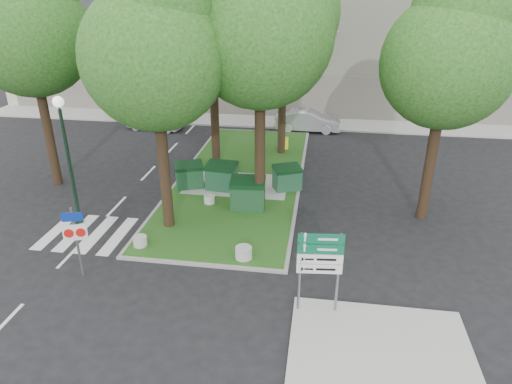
% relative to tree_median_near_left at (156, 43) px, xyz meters
% --- Properties ---
extents(ground, '(120.00, 120.00, 0.00)m').
position_rel_tree_median_near_left_xyz_m(ground, '(1.41, -2.56, -7.32)').
color(ground, black).
rests_on(ground, ground).
extents(median_island, '(6.00, 16.00, 0.12)m').
position_rel_tree_median_near_left_xyz_m(median_island, '(1.91, 5.44, -7.26)').
color(median_island, '#224614').
rests_on(median_island, ground).
extents(median_kerb, '(6.30, 16.30, 0.10)m').
position_rel_tree_median_near_left_xyz_m(median_kerb, '(1.91, 5.44, -7.27)').
color(median_kerb, gray).
rests_on(median_kerb, ground).
extents(sidewalk_corner, '(5.00, 4.00, 0.12)m').
position_rel_tree_median_near_left_xyz_m(sidewalk_corner, '(7.91, -6.06, -7.26)').
color(sidewalk_corner, '#999993').
rests_on(sidewalk_corner, ground).
extents(building_sidewalk, '(42.00, 3.00, 0.12)m').
position_rel_tree_median_near_left_xyz_m(building_sidewalk, '(1.41, 15.94, -7.26)').
color(building_sidewalk, '#999993').
rests_on(building_sidewalk, ground).
extents(zebra_crossing, '(5.00, 3.00, 0.01)m').
position_rel_tree_median_near_left_xyz_m(zebra_crossing, '(-2.34, -1.06, -7.31)').
color(zebra_crossing, silver).
rests_on(zebra_crossing, ground).
extents(tree_median_near_left, '(5.20, 5.20, 10.53)m').
position_rel_tree_median_near_left_xyz_m(tree_median_near_left, '(0.00, 0.00, 0.00)').
color(tree_median_near_left, black).
rests_on(tree_median_near_left, ground).
extents(tree_median_near_right, '(5.60, 5.60, 11.46)m').
position_rel_tree_median_near_left_xyz_m(tree_median_near_right, '(3.50, 2.00, 0.67)').
color(tree_median_near_right, black).
rests_on(tree_median_near_right, ground).
extents(tree_median_mid, '(4.80, 4.80, 9.99)m').
position_rel_tree_median_near_left_xyz_m(tree_median_mid, '(0.50, 6.50, -0.34)').
color(tree_median_mid, black).
rests_on(tree_median_mid, ground).
extents(tree_median_far, '(5.80, 5.80, 11.93)m').
position_rel_tree_median_near_left_xyz_m(tree_median_far, '(3.70, 9.50, 1.00)').
color(tree_median_far, black).
rests_on(tree_median_far, ground).
extents(tree_street_left, '(5.40, 5.40, 11.00)m').
position_rel_tree_median_near_left_xyz_m(tree_street_left, '(-7.00, 3.50, 0.33)').
color(tree_street_left, black).
rests_on(tree_street_left, ground).
extents(tree_street_right, '(5.00, 5.00, 10.06)m').
position_rel_tree_median_near_left_xyz_m(tree_street_right, '(10.50, 2.50, -0.33)').
color(tree_street_right, black).
rests_on(tree_street_right, ground).
extents(dumpster_a, '(1.59, 1.35, 1.25)m').
position_rel_tree_median_near_left_xyz_m(dumpster_a, '(-0.32, 3.82, -6.60)').
color(dumpster_a, '#103C1C').
rests_on(dumpster_a, median_island).
extents(dumpster_b, '(1.52, 1.13, 1.33)m').
position_rel_tree_median_near_left_xyz_m(dumpster_b, '(1.28, 3.83, -6.56)').
color(dumpster_b, '#123F24').
rests_on(dumpster_b, median_island).
extents(dumpster_c, '(1.59, 1.17, 1.41)m').
position_rel_tree_median_near_left_xyz_m(dumpster_c, '(2.88, 1.98, -6.52)').
color(dumpster_c, '#103519').
rests_on(dumpster_c, median_island).
extents(dumpster_d, '(1.55, 1.35, 1.20)m').
position_rel_tree_median_near_left_xyz_m(dumpster_d, '(4.41, 4.27, -6.62)').
color(dumpster_d, '#154427').
rests_on(dumpster_d, median_island).
extents(bollard_left, '(0.52, 0.52, 0.37)m').
position_rel_tree_median_near_left_xyz_m(bollard_left, '(-0.65, -1.79, -7.01)').
color(bollard_left, '#ADADA8').
rests_on(bollard_left, median_island).
extents(bollard_right, '(0.61, 0.61, 0.44)m').
position_rel_tree_median_near_left_xyz_m(bollard_right, '(3.40, -2.06, -6.98)').
color(bollard_right, '#AAA9A4').
rests_on(bollard_right, median_island).
extents(bollard_mid, '(0.50, 0.50, 0.36)m').
position_rel_tree_median_near_left_xyz_m(bollard_mid, '(1.07, 2.20, -7.02)').
color(bollard_mid, '#ADAEA8').
rests_on(bollard_mid, median_island).
extents(litter_bin, '(0.39, 0.39, 0.68)m').
position_rel_tree_median_near_left_xyz_m(litter_bin, '(3.78, 10.12, -6.86)').
color(litter_bin, yellow).
rests_on(litter_bin, median_island).
extents(street_lamp, '(0.43, 0.43, 5.38)m').
position_rel_tree_median_near_left_xyz_m(street_lamp, '(-3.97, -0.22, -3.94)').
color(street_lamp, black).
rests_on(street_lamp, ground).
extents(traffic_sign_pole, '(0.77, 0.27, 2.63)m').
position_rel_tree_median_near_left_xyz_m(traffic_sign_pole, '(-1.95, -3.82, -5.63)').
color(traffic_sign_pole, slate).
rests_on(traffic_sign_pole, ground).
extents(directional_sign, '(1.34, 0.20, 2.68)m').
position_rel_tree_median_near_left_xyz_m(directional_sign, '(6.11, -4.56, -5.42)').
color(directional_sign, slate).
rests_on(directional_sign, sidewalk_corner).
extents(car_white, '(4.15, 2.07, 1.36)m').
position_rel_tree_median_near_left_xyz_m(car_white, '(-5.51, 13.13, -6.64)').
color(car_white, silver).
rests_on(car_white, ground).
extents(car_silver, '(4.45, 1.61, 1.46)m').
position_rel_tree_median_near_left_xyz_m(car_silver, '(4.91, 14.28, -6.59)').
color(car_silver, '#9D9EA5').
rests_on(car_silver, ground).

